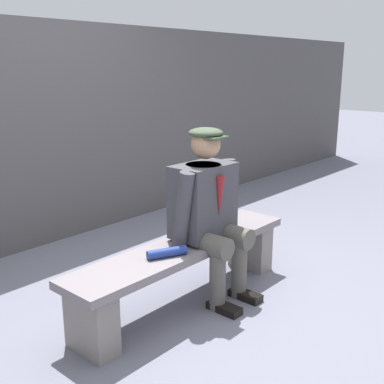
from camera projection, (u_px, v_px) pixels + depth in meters
ground_plane at (185, 301)px, 3.33m from camera, size 30.00×30.00×0.00m
bench at (185, 263)px, 3.26m from camera, size 1.84×0.38×0.42m
seated_man at (209, 208)px, 3.27m from camera, size 0.61×0.55×1.20m
rolled_magazine at (167, 253)px, 3.00m from camera, size 0.26×0.16×0.06m
stadium_wall at (32, 136)px, 4.24m from camera, size 12.00×0.24×1.98m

